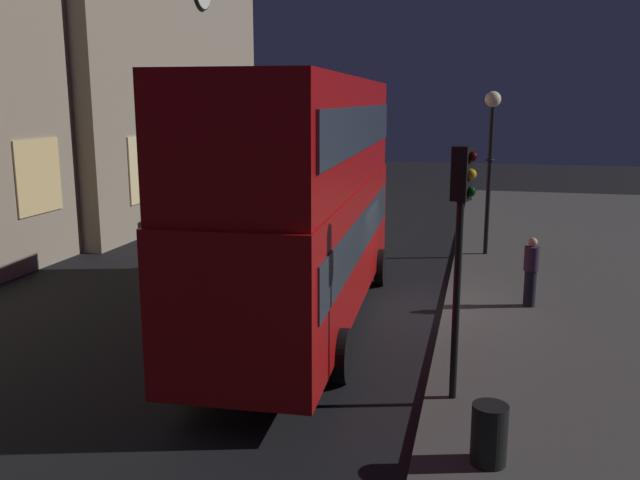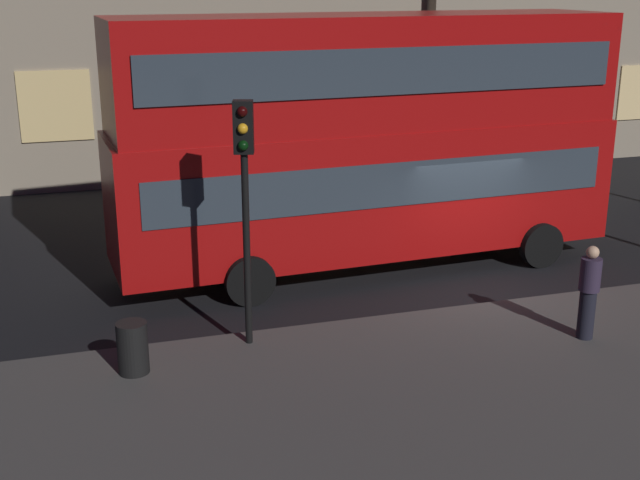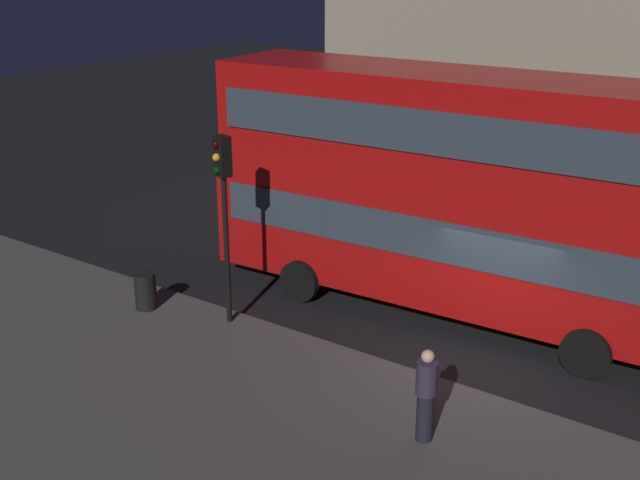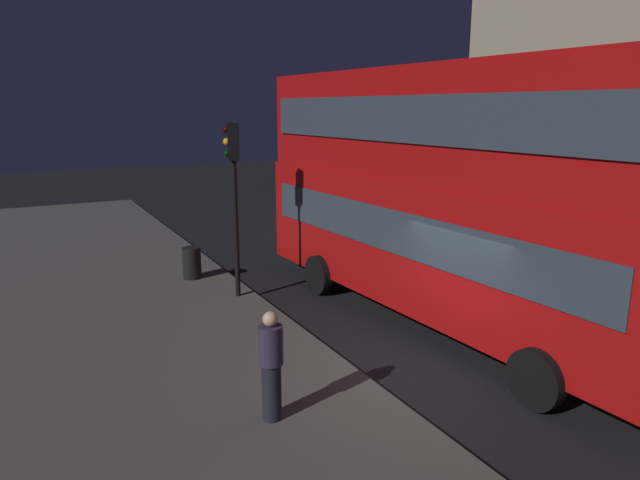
{
  "view_description": "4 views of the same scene",
  "coord_description": "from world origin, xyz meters",
  "px_view_note": "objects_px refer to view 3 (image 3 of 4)",
  "views": [
    {
      "loc": [
        -16.02,
        -1.75,
        4.99
      ],
      "look_at": [
        -3.3,
        1.33,
        2.28
      ],
      "focal_mm": 38.1,
      "sensor_mm": 36.0,
      "label": 1
    },
    {
      "loc": [
        -7.99,
        -14.41,
        6.13
      ],
      "look_at": [
        -3.4,
        0.4,
        1.26
      ],
      "focal_mm": 46.86,
      "sensor_mm": 36.0,
      "label": 2
    },
    {
      "loc": [
        5.62,
        -13.44,
        8.0
      ],
      "look_at": [
        -4.48,
        0.98,
        1.46
      ],
      "focal_mm": 45.27,
      "sensor_mm": 36.0,
      "label": 3
    },
    {
      "loc": [
        7.55,
        -5.95,
        4.64
      ],
      "look_at": [
        -3.15,
        -0.25,
        1.83
      ],
      "focal_mm": 32.18,
      "sensor_mm": 36.0,
      "label": 4
    }
  ],
  "objects_px": {
    "pedestrian": "(426,394)",
    "double_decker_bus": "(446,183)",
    "litter_bin": "(146,291)",
    "traffic_light_near_kerb": "(223,192)"
  },
  "relations": [
    {
      "from": "pedestrian",
      "to": "double_decker_bus",
      "type": "bearing_deg",
      "value": 153.99
    },
    {
      "from": "double_decker_bus",
      "to": "litter_bin",
      "type": "relative_size",
      "value": 13.06
    },
    {
      "from": "double_decker_bus",
      "to": "pedestrian",
      "type": "xyz_separation_m",
      "value": [
        2.27,
        -5.01,
        -2.04
      ]
    },
    {
      "from": "double_decker_bus",
      "to": "traffic_light_near_kerb",
      "type": "bearing_deg",
      "value": -136.95
    },
    {
      "from": "traffic_light_near_kerb",
      "to": "litter_bin",
      "type": "relative_size",
      "value": 4.92
    },
    {
      "from": "traffic_light_near_kerb",
      "to": "pedestrian",
      "type": "relative_size",
      "value": 2.48
    },
    {
      "from": "double_decker_bus",
      "to": "traffic_light_near_kerb",
      "type": "height_order",
      "value": "double_decker_bus"
    },
    {
      "from": "double_decker_bus",
      "to": "pedestrian",
      "type": "relative_size",
      "value": 6.57
    },
    {
      "from": "double_decker_bus",
      "to": "traffic_light_near_kerb",
      "type": "xyz_separation_m",
      "value": [
        -3.39,
        -3.48,
        0.09
      ]
    },
    {
      "from": "double_decker_bus",
      "to": "traffic_light_near_kerb",
      "type": "distance_m",
      "value": 4.86
    }
  ]
}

